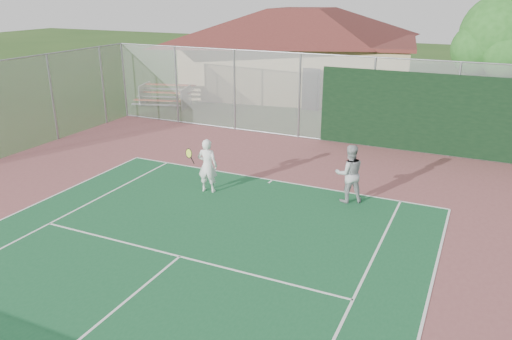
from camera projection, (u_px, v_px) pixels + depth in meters
The scene contains 7 objects.
back_fence at pixel (375, 106), 19.26m from camera, with size 20.08×0.11×3.53m.
side_fence_left at pixel (52, 98), 20.23m from camera, with size 0.08×9.00×3.50m.
clubhouse at pixel (302, 43), 29.21m from camera, with size 14.71×10.95×5.83m.
bleachers at pixel (165, 95), 26.85m from camera, with size 3.18×2.30×1.05m.
tree at pixel (505, 39), 21.24m from camera, with size 4.27×4.04×5.95m.
player_white_front at pixel (207, 166), 15.14m from camera, with size 0.96×0.66×1.68m.
player_grey_back at pixel (349, 174), 14.42m from camera, with size 1.05×0.98×1.73m.
Camera 1 is at (5.95, -2.15, 5.89)m, focal length 35.00 mm.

